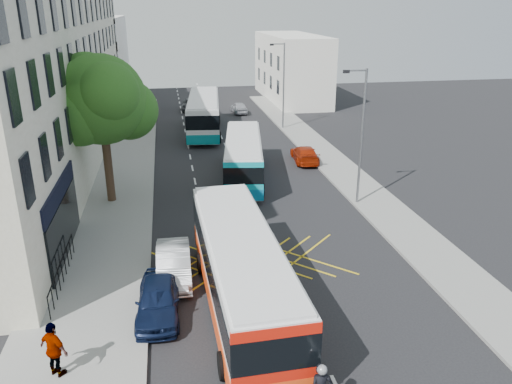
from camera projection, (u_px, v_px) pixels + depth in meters
name	position (u px, v px, depth m)	size (l,w,h in m)	color
ground	(313.00, 335.00, 18.48)	(120.00, 120.00, 0.00)	black
pavement_left	(112.00, 201.00, 30.86)	(5.00, 70.00, 0.15)	gray
pavement_right	(357.00, 185.00, 33.51)	(3.00, 70.00, 0.15)	gray
terrace_main	(37.00, 74.00, 36.33)	(8.30, 45.00, 13.50)	beige
terrace_far	(92.00, 57.00, 65.05)	(8.00, 20.00, 10.00)	silver
building_right	(291.00, 67.00, 63.10)	(6.00, 18.00, 8.00)	silver
street_tree	(101.00, 101.00, 28.64)	(6.30, 5.70, 8.80)	#382619
lamp_near	(361.00, 131.00, 28.93)	(1.45, 0.15, 8.00)	slate
lamp_far	(283.00, 81.00, 47.35)	(1.45, 0.15, 8.00)	slate
railings	(62.00, 271.00, 21.50)	(0.08, 5.60, 1.14)	black
bus_near	(241.00, 270.00, 19.54)	(3.12, 11.60, 3.24)	silver
bus_mid	(243.00, 157.00, 34.54)	(4.00, 10.72, 2.94)	silver
bus_far	(204.00, 114.00, 47.14)	(3.99, 12.39, 3.43)	silver
parked_car_blue	(158.00, 299.00, 19.46)	(1.66, 4.12, 1.40)	#0D1735
parked_car_silver	(174.00, 264.00, 22.11)	(1.48, 4.24, 1.40)	#B6BABE
red_hatchback	(305.00, 154.00, 38.60)	(1.74, 4.28, 1.24)	#A52307
distant_car_grey	(191.00, 105.00, 57.59)	(2.06, 4.47, 1.24)	#44474D
distant_car_silver	(239.00, 108.00, 55.96)	(1.48, 3.69, 1.26)	#A9AAB1
pedestrian_far	(54.00, 350.00, 15.94)	(1.15, 0.48, 1.97)	gray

